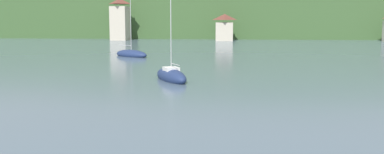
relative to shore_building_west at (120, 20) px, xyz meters
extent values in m
cube|color=#38562D|center=(24.29, 28.39, 2.34)|extent=(352.00, 46.10, 14.01)
ellipsoid|color=#264223|center=(32.68, 39.92, 0.23)|extent=(246.40, 32.27, 37.25)
cube|color=#BCB29E|center=(0.00, 0.00, -0.78)|extent=(3.64, 5.32, 7.79)
pyramid|color=brown|center=(0.00, 0.00, 4.30)|extent=(3.83, 5.58, 1.28)
cube|color=#BCB29E|center=(24.29, -0.09, -2.61)|extent=(3.83, 5.15, 4.12)
pyramid|color=brown|center=(24.29, -0.09, 0.70)|extent=(4.03, 5.41, 1.34)
ellipsoid|color=navy|center=(12.88, -42.65, -4.39)|extent=(5.76, 4.90, 1.24)
cylinder|color=#B7B7BC|center=(12.88, -42.65, -0.59)|extent=(0.07, 0.07, 6.93)
cylinder|color=#ADADB2|center=(11.86, -41.91, -3.22)|extent=(2.09, 1.53, 0.06)
ellipsoid|color=navy|center=(21.50, -64.31, -4.36)|extent=(4.05, 5.60, 1.36)
cylinder|color=#B7B7BC|center=(21.50, -64.31, -0.90)|extent=(0.07, 0.07, 6.19)
cylinder|color=#ADADB2|center=(21.95, -65.15, -3.25)|extent=(0.96, 1.70, 0.06)
cube|color=silver|center=(21.50, -64.31, -3.78)|extent=(1.58, 1.65, 0.42)
camera|label=1|loc=(26.76, -99.59, 0.46)|focal=40.57mm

